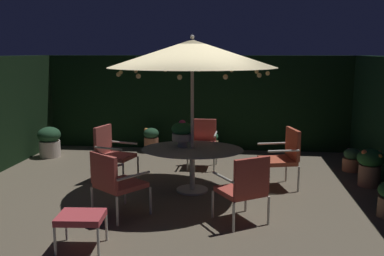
# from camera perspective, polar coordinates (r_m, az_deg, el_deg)

# --- Properties ---
(ground_plane) EXTENTS (7.94, 7.03, 0.02)m
(ground_plane) POSITION_cam_1_polar(r_m,az_deg,el_deg) (7.49, -2.00, -8.38)
(ground_plane) COLOR #685D4B
(hedge_backdrop_rear) EXTENTS (7.94, 0.30, 2.29)m
(hedge_backdrop_rear) POSITION_cam_1_polar(r_m,az_deg,el_deg) (10.52, 0.66, 3.45)
(hedge_backdrop_rear) COLOR black
(hedge_backdrop_rear) RESTS_ON ground_plane
(patio_dining_table) EXTENTS (1.74, 1.42, 0.75)m
(patio_dining_table) POSITION_cam_1_polar(r_m,az_deg,el_deg) (7.29, 0.03, -3.60)
(patio_dining_table) COLOR beige
(patio_dining_table) RESTS_ON ground_plane
(patio_umbrella) EXTENTS (2.79, 2.79, 2.64)m
(patio_umbrella) POSITION_cam_1_polar(r_m,az_deg,el_deg) (7.08, 0.03, 9.91)
(patio_umbrella) COLOR silver
(patio_umbrella) RESTS_ON ground_plane
(centerpiece_planter) EXTENTS (0.38, 0.38, 0.47)m
(centerpiece_planter) POSITION_cam_1_polar(r_m,az_deg,el_deg) (7.33, -1.30, -0.48)
(centerpiece_planter) COLOR beige
(centerpiece_planter) RESTS_ON patio_dining_table
(patio_chair_north) EXTENTS (0.59, 0.59, 0.98)m
(patio_chair_north) POSITION_cam_1_polar(r_m,az_deg,el_deg) (8.85, 1.47, -1.51)
(patio_chair_north) COLOR silver
(patio_chair_north) RESTS_ON ground_plane
(patio_chair_northeast) EXTENTS (0.75, 0.71, 1.02)m
(patio_chair_northeast) POSITION_cam_1_polar(r_m,az_deg,el_deg) (8.04, -10.75, -2.94)
(patio_chair_northeast) COLOR beige
(patio_chair_northeast) RESTS_ON ground_plane
(patio_chair_east) EXTENTS (0.89, 0.89, 0.96)m
(patio_chair_east) POSITION_cam_1_polar(r_m,az_deg,el_deg) (6.28, -10.31, -6.87)
(patio_chair_east) COLOR beige
(patio_chair_east) RESTS_ON ground_plane
(patio_chair_southeast) EXTENTS (0.82, 0.82, 0.98)m
(patio_chair_southeast) POSITION_cam_1_polar(r_m,az_deg,el_deg) (5.96, 7.08, -7.68)
(patio_chair_southeast) COLOR beige
(patio_chair_southeast) RESTS_ON ground_plane
(patio_chair_south) EXTENTS (0.74, 0.76, 1.05)m
(patio_chair_south) POSITION_cam_1_polar(r_m,az_deg,el_deg) (7.67, 12.14, -3.43)
(patio_chair_south) COLOR beige
(patio_chair_south) RESTS_ON ground_plane
(ottoman_footrest) EXTENTS (0.58, 0.49, 0.43)m
(ottoman_footrest) POSITION_cam_1_polar(r_m,az_deg,el_deg) (5.45, -14.64, -11.63)
(ottoman_footrest) COLOR silver
(ottoman_footrest) RESTS_ON ground_plane
(potted_plant_back_center) EXTENTS (0.37, 0.37, 0.57)m
(potted_plant_back_center) POSITION_cam_1_polar(r_m,az_deg,el_deg) (10.30, -5.47, -1.50)
(potted_plant_back_center) COLOR #9F6146
(potted_plant_back_center) RESTS_ON ground_plane
(potted_plant_right_far) EXTENTS (0.36, 0.36, 0.47)m
(potted_plant_right_far) POSITION_cam_1_polar(r_m,az_deg,el_deg) (9.17, 20.59, -4.02)
(potted_plant_right_far) COLOR #B0684A
(potted_plant_right_far) RESTS_ON ground_plane
(potted_plant_back_left) EXTENTS (0.46, 0.46, 0.68)m
(potted_plant_back_left) POSITION_cam_1_polar(r_m,az_deg,el_deg) (8.25, 22.71, -4.64)
(potted_plant_back_left) COLOR #86614D
(potted_plant_back_left) RESTS_ON ground_plane
(potted_plant_left_far) EXTENTS (0.52, 0.52, 0.69)m
(potted_plant_left_far) POSITION_cam_1_polar(r_m,az_deg,el_deg) (10.25, -18.53, -1.66)
(potted_plant_left_far) COLOR beige
(potted_plant_left_far) RESTS_ON ground_plane
(potted_plant_front_corner) EXTENTS (0.35, 0.35, 0.52)m
(potted_plant_front_corner) POSITION_cam_1_polar(r_m,az_deg,el_deg) (10.11, 2.56, -1.89)
(potted_plant_front_corner) COLOR tan
(potted_plant_front_corner) RESTS_ON ground_plane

